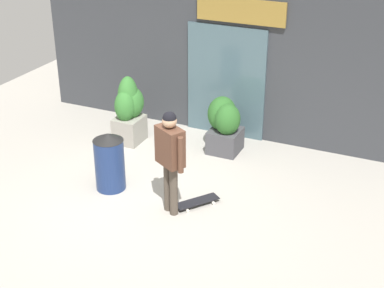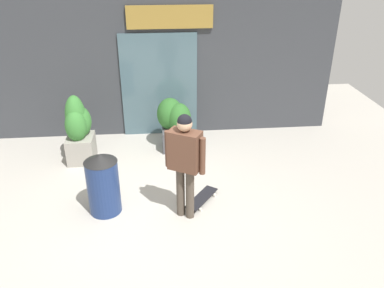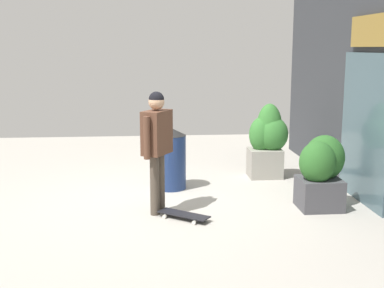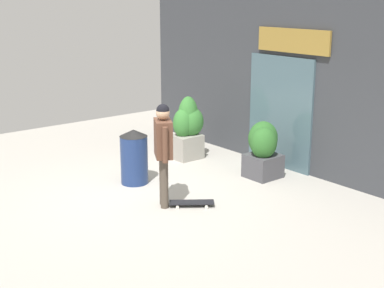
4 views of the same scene
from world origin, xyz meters
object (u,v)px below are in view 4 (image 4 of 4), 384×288
skateboarder (163,144)px  planter_box_right (263,148)px  planter_box_left (188,127)px  skateboard (192,203)px  trash_bin (134,156)px

skateboarder → planter_box_right: (-0.03, 2.36, -0.49)m
skateboarder → planter_box_left: 2.80m
skateboard → trash_bin: 1.63m
skateboard → trash_bin: (-1.56, -0.11, 0.45)m
skateboard → planter_box_right: size_ratio=0.68×
skateboarder → trash_bin: bearing=108.8°
planter_box_right → skateboarder: bearing=-89.2°
planter_box_left → skateboarder: bearing=-46.5°
skateboard → trash_bin: bearing=130.6°
skateboarder → planter_box_left: skateboarder is taller
skateboard → planter_box_right: planter_box_right is taller
skateboard → skateboarder: bearing=176.2°
skateboarder → trash_bin: size_ratio=1.68×
skateboarder → skateboard: skateboarder is taller
skateboarder → planter_box_right: size_ratio=1.62×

